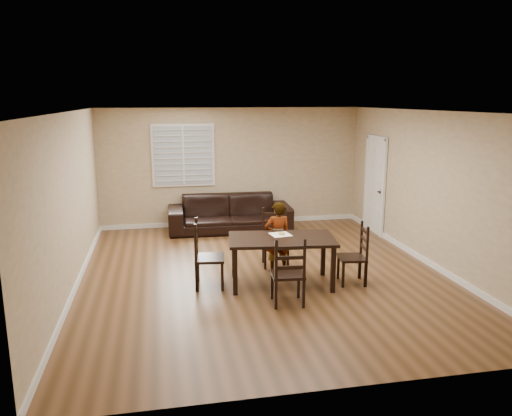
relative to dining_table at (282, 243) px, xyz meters
The scene contains 11 objects.
ground 0.89m from the dining_table, 109.49° to the left, with size 7.00×7.00×0.00m, color brown.
room 1.34m from the dining_table, 102.24° to the left, with size 6.04×7.04×2.72m.
dining_table is the anchor object (origin of this frame).
chair_near 1.07m from the dining_table, 82.76° to the left, with size 0.50×0.48×1.01m.
chair_far 0.90m from the dining_table, 96.95° to the right, with size 0.49×0.46×1.01m.
chair_left 1.28m from the dining_table, behind, with size 0.50×0.53×1.07m.
chair_right 1.27m from the dining_table, ahead, with size 0.47×0.50×0.97m.
child 0.60m from the dining_table, 82.68° to the left, with size 0.45×0.29×1.22m, color gray.
napkin 0.21m from the dining_table, 82.68° to the left, with size 0.30×0.30×0.00m, color white.
donut 0.22m from the dining_table, 76.34° to the left, with size 0.11×0.11×0.04m.
sofa 3.48m from the dining_table, 95.43° to the left, with size 2.70×1.06×0.79m, color black.
Camera 1 is at (-1.65, -7.83, 2.90)m, focal length 35.00 mm.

